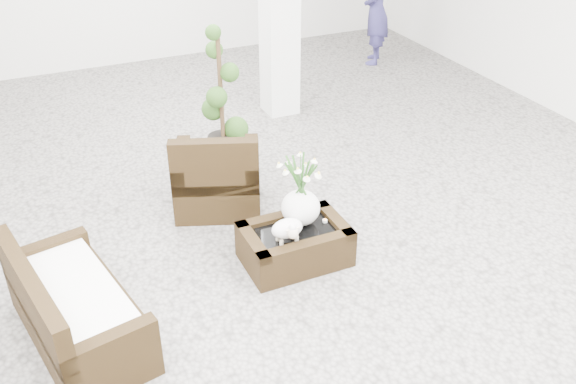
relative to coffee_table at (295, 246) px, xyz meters
name	(u,v)px	position (x,y,z in m)	size (l,w,h in m)	color
ground	(284,245)	(0.01, 0.26, -0.16)	(11.00, 11.00, 0.00)	gray
coffee_table	(295,246)	(0.00, 0.00, 0.00)	(0.90, 0.60, 0.31)	black
sheep_figurine	(287,230)	(-0.12, -0.10, 0.26)	(0.28, 0.23, 0.21)	white
planter_narcissus	(301,183)	(0.10, 0.10, 0.56)	(0.44, 0.44, 0.80)	white
tealight	(325,221)	(0.30, 0.02, 0.17)	(0.04, 0.04, 0.03)	white
armchair	(217,166)	(-0.30, 1.17, 0.28)	(0.82, 0.79, 0.88)	black
loveseat	(76,299)	(-1.86, -0.20, 0.22)	(1.40, 0.67, 0.74)	black
topiary	(221,94)	(0.11, 2.16, 0.60)	(0.40, 0.40, 1.51)	#264817
shopper	(377,10)	(3.32, 4.19, 0.66)	(0.60, 0.39, 1.64)	navy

